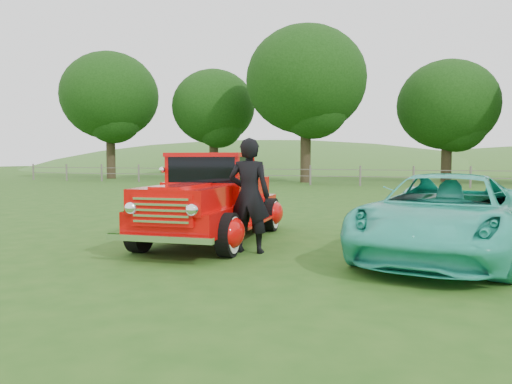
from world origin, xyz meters
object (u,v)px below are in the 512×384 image
(red_pickup, at_px, (213,202))
(tree_mid_west, at_px, (214,107))
(tree_far_west, at_px, (110,96))
(man, at_px, (249,196))
(tree_near_east, at_px, (448,105))
(tree_near_west, at_px, (306,80))
(teal_sedan, at_px, (445,215))

(red_pickup, bearing_deg, tree_mid_west, 110.00)
(tree_far_west, distance_m, red_pickup, 31.91)
(tree_mid_west, bearing_deg, man, -65.31)
(red_pickup, distance_m, man, 1.49)
(tree_mid_west, bearing_deg, tree_near_east, 3.37)
(tree_mid_west, bearing_deg, tree_near_west, -20.56)
(red_pickup, height_order, man, man)
(tree_far_west, height_order, tree_mid_west, tree_far_west)
(tree_far_west, height_order, tree_near_west, tree_near_west)
(man, bearing_deg, red_pickup, -44.28)
(man, bearing_deg, tree_near_west, -83.31)
(tree_far_west, height_order, tree_near_east, tree_far_west)
(tree_far_west, height_order, red_pickup, tree_far_west)
(man, bearing_deg, teal_sedan, -171.90)
(tree_far_west, bearing_deg, man, -51.02)
(tree_far_west, height_order, man, tree_far_west)
(teal_sedan, xyz_separation_m, man, (-3.28, -0.71, 0.31))
(tree_mid_west, height_order, tree_near_west, tree_near_west)
(tree_near_east, distance_m, teal_sedan, 28.22)
(red_pickup, xyz_separation_m, teal_sedan, (4.40, -0.25, -0.09))
(tree_near_east, xyz_separation_m, teal_sedan, (-1.06, -27.83, -4.54))
(teal_sedan, bearing_deg, tree_far_west, 145.46)
(tree_mid_west, relative_size, tree_near_west, 0.81)
(tree_far_west, bearing_deg, tree_mid_west, 14.04)
(red_pickup, bearing_deg, tree_near_west, 95.07)
(tree_near_east, relative_size, red_pickup, 1.64)
(tree_near_west, height_order, man, tree_near_west)
(tree_near_west, bearing_deg, teal_sedan, -71.58)
(tree_mid_west, height_order, teal_sedan, tree_mid_west)
(tree_near_west, height_order, teal_sedan, tree_near_west)
(tree_near_east, bearing_deg, man, -98.65)
(tree_far_west, xyz_separation_m, tree_mid_west, (8.00, 2.00, -0.94))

